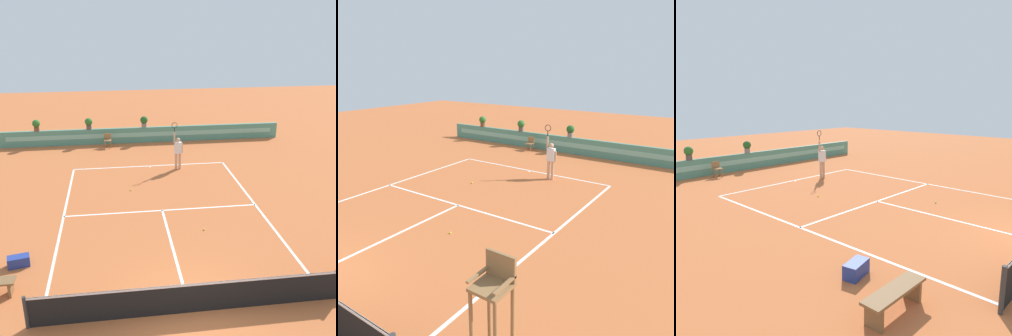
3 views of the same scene
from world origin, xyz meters
The scene contains 11 objects.
ground_plane centered at (0.00, 6.00, 0.00)m, with size 60.00×60.00×0.00m, color #BC6033.
court_lines centered at (0.00, 6.72, 0.00)m, with size 8.32×11.94×0.01m.
back_wall_barrier centered at (0.00, 16.39, 0.50)m, with size 18.00×0.21×1.00m.
ball_kid_chair centered at (-2.28, 15.66, 0.48)m, with size 0.44×0.44×0.85m.
bench_courtside centered at (-5.79, 1.52, 0.38)m, with size 1.60×0.44×0.51m.
gear_bag centered at (-5.21, 3.00, 0.18)m, with size 0.70×0.36×0.36m, color navy.
tennis_player centered at (1.45, 11.24, 1.05)m, with size 0.62×0.25×2.58m.
tennis_ball_near_baseline centered at (-1.21, 8.68, 0.03)m, with size 0.07×0.07×0.07m, color #CCE033.
tennis_ball_mid_court centered at (1.39, 4.49, 0.03)m, with size 0.07×0.07×0.07m, color #CCE033.
potted_plant_centre centered at (0.07, 16.39, 1.41)m, with size 0.48×0.48×0.72m.
potted_plant_left centered at (-3.42, 16.39, 1.41)m, with size 0.48×0.48×0.72m.
Camera 3 is at (-10.78, -1.82, 4.02)m, focal length 36.26 mm.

